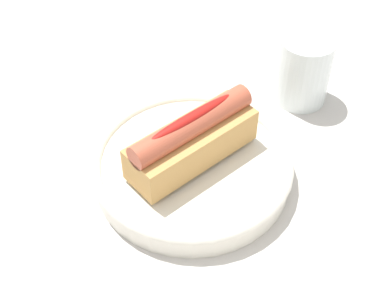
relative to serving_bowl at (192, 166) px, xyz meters
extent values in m
plane|color=beige|center=(0.01, 0.01, -0.02)|extent=(2.40, 2.40, 0.00)
cylinder|color=silver|center=(0.00, 0.00, 0.00)|extent=(0.22, 0.22, 0.03)
torus|color=silver|center=(0.00, 0.00, 0.01)|extent=(0.23, 0.23, 0.01)
cube|color=tan|center=(0.00, 0.00, 0.04)|extent=(0.15, 0.07, 0.04)
cylinder|color=#BC563D|center=(0.00, 0.00, 0.06)|extent=(0.15, 0.04, 0.03)
ellipsoid|color=red|center=(0.00, 0.00, 0.07)|extent=(0.11, 0.02, 0.01)
cylinder|color=white|center=(-0.20, -0.04, 0.03)|extent=(0.07, 0.07, 0.09)
cylinder|color=silver|center=(-0.20, -0.04, 0.02)|extent=(0.06, 0.06, 0.07)
camera|label=1|loc=(0.24, 0.35, 0.46)|focal=51.82mm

